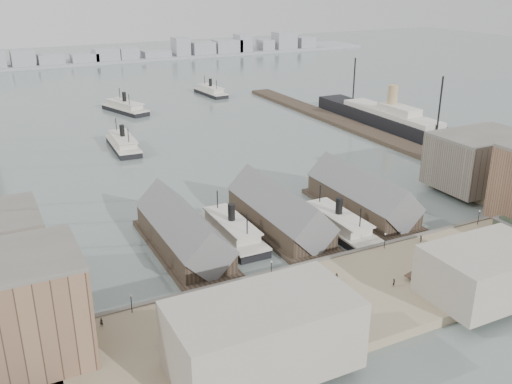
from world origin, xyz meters
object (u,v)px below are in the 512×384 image
horse_cart_center (288,297)px  ocean_steamer (391,120)px  ferry_docked_west (232,230)px  horse_cart_right (419,275)px  horse_cart_left (229,311)px

horse_cart_center → ocean_steamer: bearing=-23.5°
ferry_docked_west → horse_cart_right: (25.52, -39.13, 0.49)m
ocean_steamer → horse_cart_center: bearing=-136.8°
horse_cart_center → horse_cart_right: 29.38m
ferry_docked_west → horse_cart_center: bearing=-95.8°
ocean_steamer → ferry_docked_west: bearing=-147.2°
horse_cart_left → ocean_steamer: bearing=-36.8°
horse_cart_right → horse_cart_left: bearing=65.9°
ocean_steamer → horse_cart_right: size_ratio=19.36×
ocean_steamer → horse_cart_center: ocean_steamer is taller
ferry_docked_west → ocean_steamer: (105.00, 67.60, 1.70)m
ferry_docked_west → horse_cart_left: ferry_docked_west is taller
ferry_docked_west → ocean_steamer: ocean_steamer is taller
ocean_steamer → horse_cart_right: 133.08m
horse_cart_center → horse_cart_right: bearing=-76.0°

